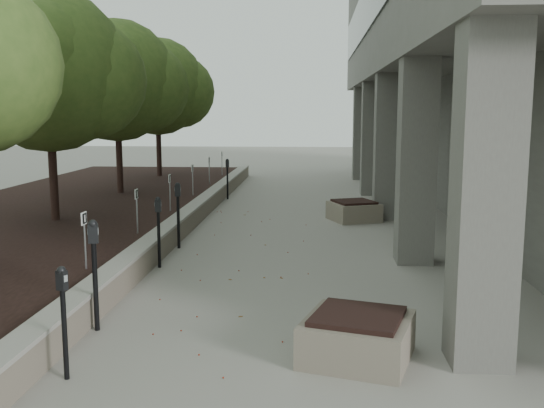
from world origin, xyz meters
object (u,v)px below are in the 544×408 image
(planter_back, at_px, (354,211))
(parking_meter_1, at_px, (64,323))
(crabapple_tree_5, at_px, (158,107))
(planter_front, at_px, (357,336))
(parking_meter_2, at_px, (95,276))
(parking_meter_5, at_px, (227,179))
(parking_meter_3, at_px, (159,232))
(crabapple_tree_4, at_px, (117,107))
(parking_meter_4, at_px, (178,215))
(crabapple_tree_3, at_px, (50,105))

(planter_back, bearing_deg, parking_meter_1, -110.21)
(crabapple_tree_5, distance_m, planter_front, 18.52)
(parking_meter_2, height_order, parking_meter_5, parking_meter_2)
(parking_meter_2, distance_m, parking_meter_5, 12.72)
(parking_meter_1, xyz_separation_m, parking_meter_3, (-0.20, 5.00, 0.03))
(parking_meter_2, height_order, planter_front, parking_meter_2)
(crabapple_tree_5, relative_size, parking_meter_2, 3.50)
(crabapple_tree_4, xyz_separation_m, crabapple_tree_5, (0.00, 5.00, 0.00))
(crabapple_tree_4, distance_m, planter_front, 14.06)
(parking_meter_4, bearing_deg, planter_front, -67.90)
(crabapple_tree_3, height_order, parking_meter_2, crabapple_tree_3)
(parking_meter_1, relative_size, parking_meter_5, 0.95)
(parking_meter_4, bearing_deg, crabapple_tree_3, 152.39)
(parking_meter_2, relative_size, planter_front, 1.26)
(crabapple_tree_5, relative_size, planter_back, 4.59)
(crabapple_tree_3, xyz_separation_m, parking_meter_2, (3.25, -6.25, -2.34))
(parking_meter_3, relative_size, planter_back, 1.16)
(parking_meter_3, bearing_deg, parking_meter_4, 78.76)
(crabapple_tree_5, xyz_separation_m, parking_meter_2, (3.25, -16.25, -2.34))
(crabapple_tree_4, bearing_deg, planter_front, -60.58)
(parking_meter_3, relative_size, planter_front, 1.12)
(crabapple_tree_3, relative_size, parking_meter_3, 3.94)
(parking_meter_4, bearing_deg, parking_meter_2, -98.74)
(parking_meter_4, xyz_separation_m, planter_front, (3.52, -5.89, -0.44))
(crabapple_tree_4, relative_size, parking_meter_5, 3.93)
(crabapple_tree_5, bearing_deg, parking_meter_2, -78.69)
(crabapple_tree_3, relative_size, crabapple_tree_4, 1.00)
(parking_meter_1, bearing_deg, parking_meter_2, 118.47)
(crabapple_tree_3, distance_m, parking_meter_3, 4.94)
(parking_meter_1, bearing_deg, crabapple_tree_4, 126.07)
(parking_meter_4, xyz_separation_m, planter_back, (4.05, 3.75, -0.45))
(crabapple_tree_5, height_order, planter_back, crabapple_tree_5)
(parking_meter_3, height_order, parking_meter_5, parking_meter_5)
(crabapple_tree_3, xyz_separation_m, planter_back, (7.30, 2.64, -2.84))
(parking_meter_2, bearing_deg, planter_back, 51.79)
(crabapple_tree_4, bearing_deg, planter_back, -17.95)
(parking_meter_5, bearing_deg, crabapple_tree_4, -165.12)
(crabapple_tree_3, distance_m, parking_meter_5, 7.63)
(crabapple_tree_4, height_order, planter_front, crabapple_tree_4)
(crabapple_tree_3, xyz_separation_m, planter_front, (6.77, -7.00, -2.83))
(parking_meter_2, xyz_separation_m, parking_meter_4, (0.00, 5.14, -0.05))
(crabapple_tree_3, height_order, planter_front, crabapple_tree_3)
(parking_meter_2, bearing_deg, parking_meter_3, 76.28)
(parking_meter_5, bearing_deg, parking_meter_4, -99.39)
(crabapple_tree_3, relative_size, parking_meter_4, 3.73)
(parking_meter_1, relative_size, planter_front, 1.07)
(parking_meter_1, xyz_separation_m, planter_back, (3.84, 10.44, -0.38))
(parking_meter_1, bearing_deg, crabapple_tree_5, 121.95)
(parking_meter_2, distance_m, parking_meter_3, 3.44)
(parking_meter_1, height_order, parking_meter_3, parking_meter_3)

